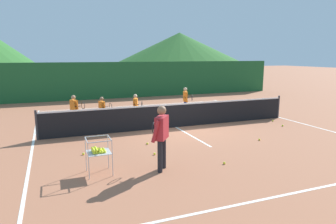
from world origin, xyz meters
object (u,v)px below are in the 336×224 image
Objects in this scene: instructor at (161,132)px; tennis_ball_5 at (273,121)px; tennis_ball_7 at (224,163)px; tennis_ball_0 at (259,139)px; tennis_ball_3 at (161,134)px; tennis_ball_2 at (155,154)px; ball_cart at (98,151)px; student_2 at (136,105)px; student_0 at (74,107)px; tennis_ball_4 at (83,154)px; student_3 at (186,98)px; tennis_ball_1 at (283,126)px; tennis_ball_6 at (147,144)px; student_1 at (102,108)px; tennis_net at (176,115)px.

instructor is 24.50× the size of tennis_ball_5.
tennis_ball_0 is at bearing 33.38° from tennis_ball_7.
instructor is 3.63m from tennis_ball_3.
ball_cart is at bearing -154.06° from tennis_ball_2.
instructor is at bearing -99.09° from student_2.
student_0 reaches higher than tennis_ball_4.
tennis_ball_3 and tennis_ball_4 have the same top height.
tennis_ball_2 is at bearing -122.84° from student_3.
student_2 is 6.26m from tennis_ball_1.
tennis_ball_6 is (0.33, 2.26, -0.97)m from instructor.
instructor is 1.24× the size of student_3.
student_1 is 1.32× the size of ball_cart.
student_1 is 4.29m from student_3.
tennis_ball_1 is 1.00× the size of tennis_ball_5.
tennis_ball_0 is 1.00× the size of tennis_ball_2.
instructor reaches higher than tennis_ball_5.
student_3 is 4.15m from tennis_ball_3.
tennis_ball_5 is 1.00× the size of tennis_ball_7.
tennis_ball_0 is at bearing -6.05° from tennis_ball_4.
tennis_net is 154.18× the size of tennis_ball_3.
student_1 is (-0.54, 5.72, -0.28)m from instructor.
student_0 is 0.95× the size of student_3.
student_1 reaches higher than ball_cart.
tennis_ball_6 is (-0.86, -1.03, 0.00)m from tennis_ball_3.
student_1 is 7.54m from tennis_ball_1.
student_0 is 8.67m from tennis_ball_1.
tennis_ball_4 is (-1.74, 1.94, -0.97)m from instructor.
ball_cart is at bearing -114.30° from student_2.
tennis_ball_3 and tennis_ball_7 have the same top height.
tennis_net is 11.66× the size of ball_cart.
tennis_net is at bearing -52.70° from student_2.
tennis_ball_5 is at bearing 21.91° from ball_cart.
student_3 is at bearing 52.71° from tennis_ball_3.
ball_cart is 5.73m from tennis_ball_0.
tennis_ball_2 is 1.00× the size of tennis_ball_4.
tennis_ball_6 is (-6.00, -0.44, 0.00)m from tennis_ball_1.
tennis_net is at bearing 56.98° from tennis_ball_2.
tennis_ball_2 and tennis_ball_3 have the same top height.
tennis_ball_7 is at bearing -146.62° from tennis_ball_0.
student_1 is 0.88× the size of student_3.
tennis_ball_5 is (5.67, -2.18, -0.70)m from student_2.
tennis_ball_0 is 3.39m from tennis_ball_5.
tennis_ball_0 is 1.00× the size of tennis_ball_4.
tennis_ball_6 is (1.97, -3.78, -0.73)m from student_0.
student_1 is at bearing 136.46° from tennis_ball_0.
student_0 reaches higher than student_1.
student_2 is 1.36× the size of ball_cart.
student_0 is 18.74× the size of tennis_ball_1.
tennis_ball_0 is 3.87m from tennis_ball_6.
student_2 reaches higher than tennis_ball_7.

